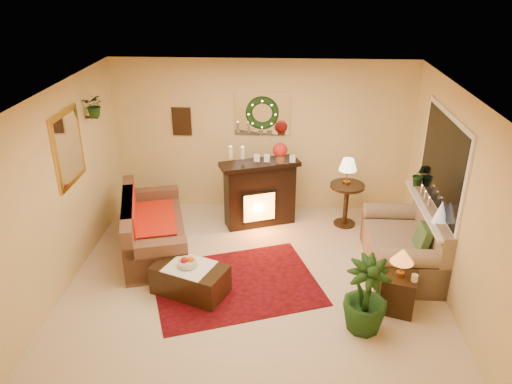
# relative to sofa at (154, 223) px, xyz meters

# --- Properties ---
(floor) EXTENTS (5.00, 5.00, 0.00)m
(floor) POSITION_rel_sofa_xyz_m (1.55, -0.71, -0.43)
(floor) COLOR beige
(floor) RESTS_ON ground
(ceiling) EXTENTS (5.00, 5.00, 0.00)m
(ceiling) POSITION_rel_sofa_xyz_m (1.55, -0.71, 2.17)
(ceiling) COLOR white
(ceiling) RESTS_ON ground
(wall_back) EXTENTS (5.00, 5.00, 0.00)m
(wall_back) POSITION_rel_sofa_xyz_m (1.55, 1.54, 0.87)
(wall_back) COLOR #EFD88C
(wall_back) RESTS_ON ground
(wall_front) EXTENTS (5.00, 5.00, 0.00)m
(wall_front) POSITION_rel_sofa_xyz_m (1.55, -2.96, 0.87)
(wall_front) COLOR #EFD88C
(wall_front) RESTS_ON ground
(wall_left) EXTENTS (4.50, 4.50, 0.00)m
(wall_left) POSITION_rel_sofa_xyz_m (-0.95, -0.71, 0.87)
(wall_left) COLOR #EFD88C
(wall_left) RESTS_ON ground
(wall_right) EXTENTS (4.50, 4.50, 0.00)m
(wall_right) POSITION_rel_sofa_xyz_m (4.05, -0.71, 0.87)
(wall_right) COLOR #EFD88C
(wall_right) RESTS_ON ground
(area_rug) EXTENTS (2.57, 2.24, 0.01)m
(area_rug) POSITION_rel_sofa_xyz_m (1.31, -0.88, -0.42)
(area_rug) COLOR maroon
(area_rug) RESTS_ON floor
(sofa) EXTENTS (1.34, 2.11, 0.84)m
(sofa) POSITION_rel_sofa_xyz_m (0.00, 0.00, 0.00)
(sofa) COLOR #422A1E
(sofa) RESTS_ON floor
(red_throw) EXTENTS (0.72, 1.18, 0.02)m
(red_throw) POSITION_rel_sofa_xyz_m (-0.07, 0.12, 0.02)
(red_throw) COLOR red
(red_throw) RESTS_ON sofa
(fireplace) EXTENTS (1.18, 0.72, 1.03)m
(fireplace) POSITION_rel_sofa_xyz_m (1.54, 0.89, 0.12)
(fireplace) COLOR black
(fireplace) RESTS_ON floor
(poinsettia) EXTENTS (0.23, 0.23, 0.23)m
(poinsettia) POSITION_rel_sofa_xyz_m (1.86, 0.89, 0.87)
(poinsettia) COLOR #AB1C1C
(poinsettia) RESTS_ON fireplace
(mantel_candle_a) EXTENTS (0.07, 0.07, 0.20)m
(mantel_candle_a) POSITION_rel_sofa_xyz_m (1.08, 0.85, 0.83)
(mantel_candle_a) COLOR white
(mantel_candle_a) RESTS_ON fireplace
(mantel_candle_b) EXTENTS (0.06, 0.06, 0.19)m
(mantel_candle_b) POSITION_rel_sofa_xyz_m (1.28, 0.85, 0.83)
(mantel_candle_b) COLOR white
(mantel_candle_b) RESTS_ON fireplace
(mantel_mirror) EXTENTS (0.92, 0.02, 0.72)m
(mantel_mirror) POSITION_rel_sofa_xyz_m (1.55, 1.52, 1.27)
(mantel_mirror) COLOR white
(mantel_mirror) RESTS_ON wall_back
(wreath) EXTENTS (0.55, 0.11, 0.55)m
(wreath) POSITION_rel_sofa_xyz_m (1.55, 1.48, 1.29)
(wreath) COLOR #194719
(wreath) RESTS_ON wall_back
(wall_art) EXTENTS (0.32, 0.03, 0.48)m
(wall_art) POSITION_rel_sofa_xyz_m (0.20, 1.52, 1.12)
(wall_art) COLOR #381E11
(wall_art) RESTS_ON wall_back
(gold_mirror) EXTENTS (0.03, 0.84, 1.00)m
(gold_mirror) POSITION_rel_sofa_xyz_m (-0.93, -0.41, 1.32)
(gold_mirror) COLOR gold
(gold_mirror) RESTS_ON wall_left
(hanging_plant) EXTENTS (0.33, 0.28, 0.36)m
(hanging_plant) POSITION_rel_sofa_xyz_m (-0.79, 0.34, 1.54)
(hanging_plant) COLOR #194719
(hanging_plant) RESTS_ON wall_left
(loveseat) EXTENTS (0.92, 1.59, 0.92)m
(loveseat) POSITION_rel_sofa_xyz_m (3.61, -0.31, -0.01)
(loveseat) COLOR tan
(loveseat) RESTS_ON floor
(window_frame) EXTENTS (0.03, 1.86, 1.36)m
(window_frame) POSITION_rel_sofa_xyz_m (4.04, -0.16, 1.12)
(window_frame) COLOR white
(window_frame) RESTS_ON wall_right
(window_glass) EXTENTS (0.02, 1.70, 1.22)m
(window_glass) POSITION_rel_sofa_xyz_m (4.02, -0.16, 1.12)
(window_glass) COLOR black
(window_glass) RESTS_ON wall_right
(window_sill) EXTENTS (0.22, 1.86, 0.04)m
(window_sill) POSITION_rel_sofa_xyz_m (3.93, -0.16, 0.44)
(window_sill) COLOR white
(window_sill) RESTS_ON wall_right
(mini_tree) EXTENTS (0.21, 0.21, 0.31)m
(mini_tree) POSITION_rel_sofa_xyz_m (3.96, -0.61, 0.61)
(mini_tree) COLOR silver
(mini_tree) RESTS_ON window_sill
(sill_plant) EXTENTS (0.27, 0.21, 0.48)m
(sill_plant) POSITION_rel_sofa_xyz_m (3.96, 0.54, 0.65)
(sill_plant) COLOR black
(sill_plant) RESTS_ON window_sill
(side_table_round) EXTENTS (0.61, 0.61, 0.72)m
(side_table_round) POSITION_rel_sofa_xyz_m (2.96, 0.92, -0.11)
(side_table_round) COLOR #462710
(side_table_round) RESTS_ON floor
(lamp_cream) EXTENTS (0.29, 0.29, 0.44)m
(lamp_cream) POSITION_rel_sofa_xyz_m (2.94, 0.95, 0.45)
(lamp_cream) COLOR #FFF4C0
(lamp_cream) RESTS_ON side_table_round
(end_table_square) EXTENTS (0.51, 0.51, 0.49)m
(end_table_square) POSITION_rel_sofa_xyz_m (3.38, -1.29, -0.16)
(end_table_square) COLOR black
(end_table_square) RESTS_ON floor
(lamp_tiffany) EXTENTS (0.28, 0.28, 0.41)m
(lamp_tiffany) POSITION_rel_sofa_xyz_m (3.36, -1.29, 0.31)
(lamp_tiffany) COLOR orange
(lamp_tiffany) RESTS_ON end_table_square
(coffee_table) EXTENTS (1.08, 0.84, 0.40)m
(coffee_table) POSITION_rel_sofa_xyz_m (0.73, -1.09, -0.22)
(coffee_table) COLOR black
(coffee_table) RESTS_ON floor
(fruit_bowl) EXTENTS (0.25, 0.25, 0.06)m
(fruit_bowl) POSITION_rel_sofa_xyz_m (0.70, -1.09, 0.02)
(fruit_bowl) COLOR beige
(fruit_bowl) RESTS_ON coffee_table
(floor_palm) EXTENTS (1.94, 1.94, 2.84)m
(floor_palm) POSITION_rel_sofa_xyz_m (2.90, -1.69, 0.02)
(floor_palm) COLOR #205F1F
(floor_palm) RESTS_ON floor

